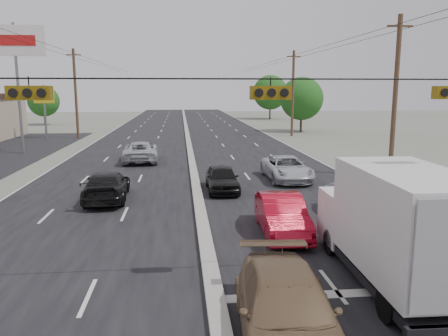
{
  "coord_description": "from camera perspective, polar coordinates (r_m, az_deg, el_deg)",
  "views": [
    {
      "loc": [
        -0.84,
        -11.26,
        5.54
      ],
      "look_at": [
        1.01,
        7.11,
        2.2
      ],
      "focal_mm": 35.0,
      "sensor_mm": 36.0,
      "label": 1
    }
  ],
  "objects": [
    {
      "name": "oncoming_far",
      "position": [
        34.42,
        -10.85,
        2.12
      ],
      "size": [
        2.89,
        5.74,
        1.56
      ],
      "primitive_type": "imported",
      "rotation": [
        0.0,
        0.0,
        3.2
      ],
      "color": "#ACAFB4",
      "rests_on": "ground"
    },
    {
      "name": "center_median",
      "position": [
        41.62,
        -4.54,
        2.71
      ],
      "size": [
        0.5,
        160.0,
        0.2
      ],
      "primitive_type": "cube",
      "color": "gray",
      "rests_on": "ground"
    },
    {
      "name": "pole_sign_far",
      "position": [
        53.46,
        -22.46,
        8.27
      ],
      "size": [
        2.2,
        0.25,
        6.0
      ],
      "color": "slate",
      "rests_on": "ground"
    },
    {
      "name": "tree_right_mid",
      "position": [
        58.45,
        10.11,
        8.91
      ],
      "size": [
        5.6,
        5.6,
        7.14
      ],
      "color": "#382619",
      "rests_on": "ground"
    },
    {
      "name": "oncoming_near",
      "position": [
        22.8,
        -15.06,
        -2.28
      ],
      "size": [
        2.27,
        5.13,
        1.46
      ],
      "primitive_type": "imported",
      "rotation": [
        0.0,
        0.0,
        3.19
      ],
      "color": "black",
      "rests_on": "ground"
    },
    {
      "name": "ground",
      "position": [
        12.57,
        -1.38,
        -15.89
      ],
      "size": [
        200.0,
        200.0,
        0.0
      ],
      "primitive_type": "plane",
      "color": "#606356",
      "rests_on": "ground"
    },
    {
      "name": "tan_sedan",
      "position": [
        10.09,
        8.18,
        -18.11
      ],
      "size": [
        2.58,
        5.41,
        1.52
      ],
      "primitive_type": "imported",
      "rotation": [
        0.0,
        0.0,
        -0.09
      ],
      "color": "brown",
      "rests_on": "ground"
    },
    {
      "name": "tree_right_far",
      "position": [
        82.98,
        6.06,
        9.79
      ],
      "size": [
        6.4,
        6.4,
        8.16
      ],
      "color": "#382619",
      "rests_on": "ground"
    },
    {
      "name": "utility_pole_right_b",
      "position": [
        29.45,
        21.45,
        8.71
      ],
      "size": [
        1.6,
        0.3,
        10.0
      ],
      "color": "#422D1E",
      "rests_on": "ground"
    },
    {
      "name": "queue_car_a",
      "position": [
        23.93,
        -0.25,
        -1.39
      ],
      "size": [
        1.7,
        4.17,
        1.42
      ],
      "primitive_type": "imported",
      "rotation": [
        0.0,
        0.0,
        0.01
      ],
      "color": "black",
      "rests_on": "ground"
    },
    {
      "name": "queue_car_d",
      "position": [
        18.83,
        19.17,
        -5.26
      ],
      "size": [
        2.54,
        4.97,
        1.38
      ],
      "primitive_type": "imported",
      "rotation": [
        0.0,
        0.0,
        -0.13
      ],
      "color": "#14125B",
      "rests_on": "ground"
    },
    {
      "name": "red_sedan",
      "position": [
        17.06,
        7.55,
        -6.13
      ],
      "size": [
        1.82,
        4.66,
        1.51
      ],
      "primitive_type": "imported",
      "rotation": [
        0.0,
        0.0,
        -0.05
      ],
      "color": "#AC0A1E",
      "rests_on": "ground"
    },
    {
      "name": "box_truck",
      "position": [
        13.26,
        21.5,
        -6.99
      ],
      "size": [
        2.57,
        6.87,
        3.45
      ],
      "rotation": [
        0.0,
        0.0,
        -0.03
      ],
      "color": "black",
      "rests_on": "ground"
    },
    {
      "name": "utility_pole_right_c",
      "position": [
        52.96,
        8.98,
        9.66
      ],
      "size": [
        1.6,
        0.3,
        10.0
      ],
      "color": "#422D1E",
      "rests_on": "ground"
    },
    {
      "name": "queue_car_c",
      "position": [
        27.13,
        8.17,
        -0.07
      ],
      "size": [
        2.49,
        5.27,
        1.46
      ],
      "primitive_type": "imported",
      "rotation": [
        0.0,
        0.0,
        0.02
      ],
      "color": "#B8BBC1",
      "rests_on": "ground"
    },
    {
      "name": "road_surface",
      "position": [
        41.63,
        -4.54,
        2.57
      ],
      "size": [
        20.0,
        160.0,
        0.02
      ],
      "primitive_type": "cube",
      "color": "black",
      "rests_on": "ground"
    },
    {
      "name": "tree_left_far",
      "position": [
        74.35,
        -22.5,
        8.08
      ],
      "size": [
        4.8,
        4.8,
        6.12
      ],
      "color": "#382619",
      "rests_on": "ground"
    },
    {
      "name": "utility_pole_left_c",
      "position": [
        52.57,
        -18.81,
        9.24
      ],
      "size": [
        1.6,
        0.3,
        10.0
      ],
      "color": "#422D1E",
      "rests_on": "ground"
    },
    {
      "name": "queue_car_b",
      "position": [
        19.96,
        16.69,
        -4.27
      ],
      "size": [
        1.54,
        4.19,
        1.37
      ],
      "primitive_type": "imported",
      "rotation": [
        0.0,
        0.0,
        -0.02
      ],
      "color": "#BABABC",
      "rests_on": "ground"
    },
    {
      "name": "traffic_signals",
      "position": [
        11.48,
        5.59,
        9.98
      ],
      "size": [
        25.0,
        0.3,
        0.54
      ],
      "color": "black",
      "rests_on": "ground"
    },
    {
      "name": "pole_sign_billboard",
      "position": [
        41.7,
        -25.64,
        13.85
      ],
      "size": [
        5.0,
        0.25,
        11.0
      ],
      "color": "slate",
      "rests_on": "ground"
    }
  ]
}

